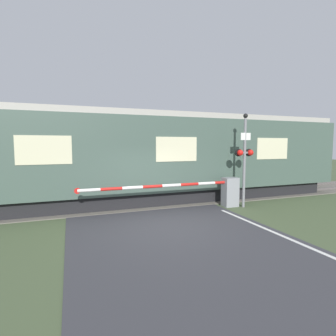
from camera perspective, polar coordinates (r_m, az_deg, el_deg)
name	(u,v)px	position (r m, az deg, el deg)	size (l,w,h in m)	color
ground_plane	(166,226)	(8.36, -0.47, -12.51)	(80.00, 80.00, 0.00)	#475638
track_bed	(138,202)	(11.70, -6.65, -7.30)	(36.00, 3.20, 0.13)	#666056
train	(165,157)	(11.81, -0.76, 2.47)	(17.47, 2.88, 3.88)	black
crossing_barrier	(218,191)	(10.75, 10.92, -4.91)	(6.32, 0.44, 1.19)	gray
signal_post	(245,155)	(10.92, 16.36, 2.78)	(0.79, 0.26, 3.76)	gray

